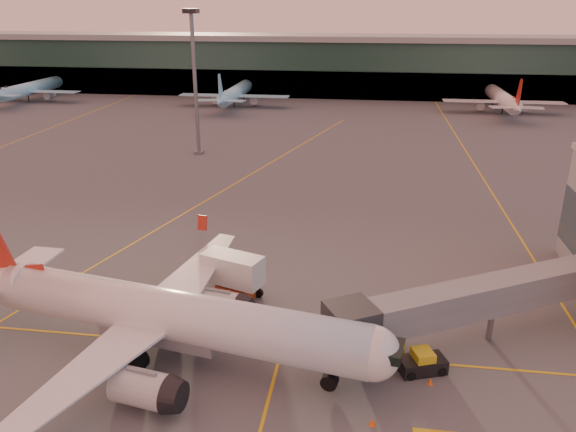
# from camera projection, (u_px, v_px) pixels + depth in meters

# --- Properties ---
(ground) EXTENTS (600.00, 600.00, 0.00)m
(ground) POSITION_uv_depth(u_px,v_px,m) (205.00, 384.00, 41.68)
(ground) COLOR #4C4F54
(ground) RESTS_ON ground
(taxi_markings) EXTENTS (100.12, 173.00, 0.01)m
(taxi_markings) POSITION_uv_depth(u_px,v_px,m) (240.00, 192.00, 83.81)
(taxi_markings) COLOR yellow
(taxi_markings) RESTS_ON ground
(terminal) EXTENTS (400.00, 20.00, 17.60)m
(terminal) POSITION_uv_depth(u_px,v_px,m) (333.00, 65.00, 169.76)
(terminal) COLOR #19382D
(terminal) RESTS_ON ground
(mast_west_near) EXTENTS (2.40, 2.40, 25.60)m
(mast_west_near) POSITION_uv_depth(u_px,v_px,m) (194.00, 73.00, 100.09)
(mast_west_near) COLOR slate
(mast_west_near) RESTS_ON ground
(distant_aircraft_row) EXTENTS (290.00, 34.00, 13.00)m
(distant_aircraft_row) POSITION_uv_depth(u_px,v_px,m) (250.00, 106.00, 153.62)
(distant_aircraft_row) COLOR #96DEFB
(distant_aircraft_row) RESTS_ON ground
(main_airplane) EXTENTS (37.99, 34.48, 11.52)m
(main_airplane) POSITION_uv_depth(u_px,v_px,m) (160.00, 315.00, 43.69)
(main_airplane) COLOR white
(main_airplane) RESTS_ON ground
(jet_bridge) EXTENTS (27.97, 17.59, 5.75)m
(jet_bridge) POSITION_uv_depth(u_px,v_px,m) (509.00, 294.00, 46.40)
(jet_bridge) COLOR slate
(jet_bridge) RESTS_ON ground
(catering_truck) EXTENTS (6.28, 4.26, 4.49)m
(catering_truck) POSITION_uv_depth(u_px,v_px,m) (233.00, 274.00, 52.95)
(catering_truck) COLOR #B63D1A
(catering_truck) RESTS_ON ground
(gpu_cart) EXTENTS (2.54, 1.76, 1.38)m
(gpu_cart) POSITION_uv_depth(u_px,v_px,m) (385.00, 339.00, 46.12)
(gpu_cart) COLOR gold
(gpu_cart) RESTS_ON ground
(pushback_tug) EXTENTS (3.95, 2.96, 1.81)m
(pushback_tug) POSITION_uv_depth(u_px,v_px,m) (422.00, 363.00, 42.87)
(pushback_tug) COLOR black
(pushback_tug) RESTS_ON ground
(cone_nose) EXTENTS (0.40, 0.40, 0.51)m
(cone_nose) POSITION_uv_depth(u_px,v_px,m) (430.00, 381.00, 41.58)
(cone_nose) COLOR #FE590D
(cone_nose) RESTS_ON ground
(cone_wing_left) EXTENTS (0.41, 0.41, 0.52)m
(cone_wing_left) POSITION_uv_depth(u_px,v_px,m) (199.00, 261.00, 60.97)
(cone_wing_left) COLOR #FE590D
(cone_wing_left) RESTS_ON ground
(cone_fwd) EXTENTS (0.45, 0.45, 0.57)m
(cone_fwd) POSITION_uv_depth(u_px,v_px,m) (372.00, 422.00, 37.52)
(cone_fwd) COLOR #FE590D
(cone_fwd) RESTS_ON ground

